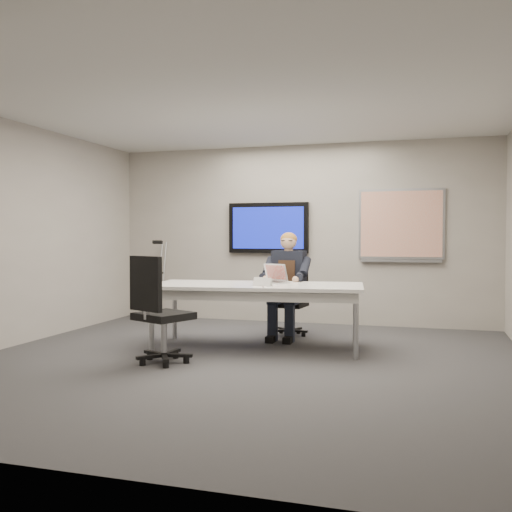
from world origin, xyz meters
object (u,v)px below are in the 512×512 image
(office_chair_near, at_px, (160,330))
(laptop, at_px, (274,278))
(seated_person, at_px, (286,296))
(conference_table, at_px, (257,291))
(office_chair_far, at_px, (290,313))

(office_chair_near, height_order, laptop, office_chair_near)
(seated_person, bearing_deg, conference_table, -100.85)
(office_chair_near, xyz_separation_m, seated_person, (0.93, 1.87, 0.21))
(office_chair_far, bearing_deg, conference_table, -92.92)
(office_chair_far, xyz_separation_m, office_chair_near, (-0.94, -2.12, 0.06))
(conference_table, xyz_separation_m, seated_person, (0.18, 0.76, -0.12))
(conference_table, xyz_separation_m, office_chair_far, (0.18, 1.02, -0.39))
(conference_table, height_order, office_chair_far, office_chair_far)
(office_chair_near, distance_m, seated_person, 2.10)
(seated_person, bearing_deg, office_chair_near, -114.30)
(office_chair_far, relative_size, office_chair_near, 0.85)
(office_chair_near, relative_size, seated_person, 0.82)
(conference_table, height_order, office_chair_near, office_chair_near)
(laptop, bearing_deg, seated_person, 108.96)
(laptop, bearing_deg, office_chair_near, -101.20)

